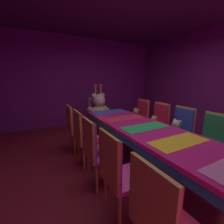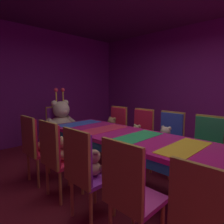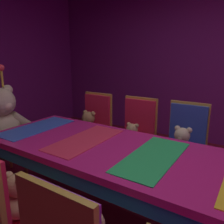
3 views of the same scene
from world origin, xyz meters
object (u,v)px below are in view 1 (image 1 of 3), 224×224
Objects in this scene: teddy_left_4 at (81,124)px; chair_right_1 at (213,139)px; chair_left_4 at (74,124)px; chair_right_2 at (181,128)px; banquet_table at (145,132)px; teddy_left_3 at (90,132)px; chair_left_3 at (82,133)px; teddy_left_2 at (104,145)px; chair_left_0 at (158,215)px; throne_chair at (97,112)px; chair_right_4 at (141,115)px; chair_left_1 at (115,168)px; teddy_right_2 at (176,129)px; teddy_right_3 at (154,123)px; teddy_right_4 at (136,116)px; king_teddy_bear at (99,107)px; chair_right_3 at (159,121)px; chair_left_2 at (94,146)px.

chair_right_1 is (1.58, -1.74, 0.02)m from teddy_left_4.
chair_right_2 is (1.74, -1.16, 0.00)m from chair_left_4.
teddy_left_3 reaches higher than banquet_table.
chair_left_3 and chair_left_4 have the same top height.
teddy_left_4 is at bearing 90.11° from teddy_left_2.
chair_left_0 is 3.33m from throne_chair.
teddy_left_2 is 0.31× the size of chair_right_4.
chair_right_1 is at bearing -0.71° from chair_left_1.
teddy_left_4 is (-0.72, 1.15, -0.08)m from banquet_table.
chair_right_4 reaches higher than teddy_left_2.
teddy_right_2 is at bearing 84.66° from chair_right_4.
chair_left_4 is (-0.15, 1.14, 0.01)m from teddy_left_2.
chair_right_2 is 0.58m from teddy_right_3.
teddy_right_4 is (1.55, 0.01, 0.00)m from chair_left_4.
teddy_right_3 is 0.28× the size of throne_chair.
chair_left_4 reaches higher than teddy_right_4.
banquet_table is 3.04× the size of throne_chair.
chair_left_3 is at bearing 89.91° from chair_left_1.
chair_left_3 reaches higher than teddy_right_4.
chair_right_3 is at bearing 32.96° from king_teddy_bear.
teddy_left_3 is at bearing 20.18° from chair_right_4.
chair_left_2 and chair_left_4 have the same top height.
teddy_left_3 is 0.96× the size of teddy_right_2.
chair_right_2 reaches higher than teddy_left_4.
banquet_table is 1.02m from chair_right_3.
teddy_left_3 reaches higher than teddy_left_2.
teddy_left_3 is at bearing -1.40° from chair_right_3.
chair_left_0 is 2.34m from teddy_right_3.
chair_left_1 is 2.04m from chair_right_3.
teddy_right_4 is (1.54, 0.57, 0.00)m from chair_left_3.
chair_left_2 is 1.00× the size of chair_right_4.
teddy_right_2 is (1.43, -0.60, 0.00)m from teddy_left_3.
chair_left_2 is 1.93m from teddy_right_4.
chair_left_1 and chair_right_3 have the same top height.
chair_right_1 is 1.00× the size of throne_chair.
banquet_table reaches higher than teddy_right_3.
chair_right_2 is at bearing -20.68° from teddy_left_3.
chair_left_3 is 2.83× the size of teddy_right_4.
chair_right_2 reaches higher than teddy_left_3.
teddy_right_2 is at bearing 19.57° from chair_left_1.
chair_left_3 is 1.54m from king_teddy_bear.
teddy_left_4 is at bearing -39.32° from throne_chair.
chair_left_0 and chair_left_4 have the same top height.
teddy_left_2 is 1.68m from chair_right_1.
king_teddy_bear is at bearing -65.07° from chair_right_2.
chair_left_1 is 2.74m from throne_chair.
chair_left_1 reaches higher than teddy_left_4.
chair_left_0 is at bearing 53.95° from chair_right_4.
teddy_left_3 is (0.15, 1.16, -0.01)m from chair_left_1.
teddy_left_3 is (0.01, 0.58, 0.01)m from teddy_left_2.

